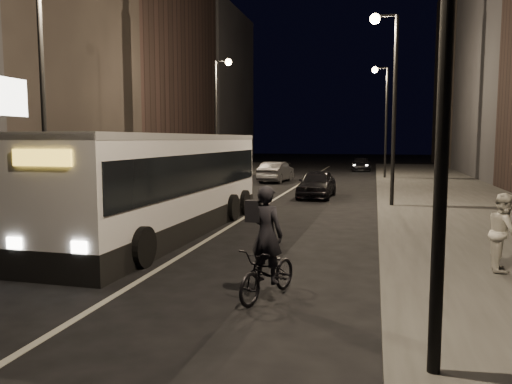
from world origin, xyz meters
The scene contains 14 objects.
ground centered at (0.00, 0.00, 0.00)m, with size 180.00×180.00×0.00m, color black.
sidewalk_right centered at (8.50, 14.00, 0.08)m, with size 7.00×70.00×0.16m, color #323230.
sidewalk_left centered at (-8.50, 14.00, 0.08)m, with size 7.00×70.00×0.16m, color #323230.
building_row_left centered at (-16.00, 28.50, 11.00)m, with size 8.00×61.00×22.00m, color black.
streetlight_right_mid centered at (5.33, 12.00, 5.36)m, with size 1.20×0.44×8.12m.
streetlight_right_far centered at (5.33, 28.00, 5.36)m, with size 1.20×0.44×8.12m.
streetlight_left_near centered at (-5.33, 4.00, 5.36)m, with size 1.20×0.44×8.12m.
streetlight_left_far centered at (-5.33, 22.00, 5.36)m, with size 1.20×0.44×8.12m.
city_bus centered at (-1.60, 4.51, 1.73)m, with size 3.01×11.84×3.17m.
cyclist_on_bicycle centered at (2.92, -1.24, 0.73)m, with size 1.24×2.00×2.18m.
pedestrian_woman centered at (7.60, 1.37, 1.01)m, with size 0.83×0.64×1.70m, color beige.
car_near centered at (1.96, 15.44, 0.71)m, with size 1.69×4.19×1.43m, color black.
car_mid centered at (-1.87, 24.02, 0.72)m, with size 1.52×4.35×1.43m, color #313133.
car_far centered at (3.60, 37.96, 0.62)m, with size 1.72×4.24×1.23m, color black.
Camera 1 is at (4.83, -10.23, 3.02)m, focal length 35.00 mm.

